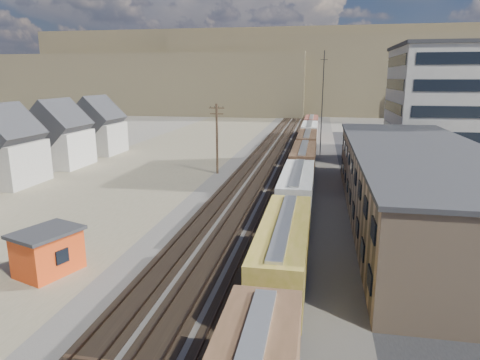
# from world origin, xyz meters

# --- Properties ---
(ballast_bed) EXTENTS (18.00, 200.00, 0.06)m
(ballast_bed) POSITION_xyz_m (0.00, 50.00, 0.03)
(ballast_bed) COLOR #4C4742
(ballast_bed) RESTS_ON ground
(dirt_yard) EXTENTS (24.00, 180.00, 0.03)m
(dirt_yard) POSITION_xyz_m (-20.00, 40.00, 0.01)
(dirt_yard) COLOR #70684D
(dirt_yard) RESTS_ON ground
(asphalt_lot) EXTENTS (26.00, 120.00, 0.04)m
(asphalt_lot) POSITION_xyz_m (22.00, 35.00, 0.02)
(asphalt_lot) COLOR #232326
(asphalt_lot) RESTS_ON ground
(rail_tracks) EXTENTS (11.40, 200.00, 0.24)m
(rail_tracks) POSITION_xyz_m (-0.55, 50.00, 0.11)
(rail_tracks) COLOR black
(rail_tracks) RESTS_ON ground
(freight_train) EXTENTS (3.00, 119.74, 4.46)m
(freight_train) POSITION_xyz_m (3.80, 31.71, 2.79)
(freight_train) COLOR black
(freight_train) RESTS_ON ground
(warehouse) EXTENTS (12.40, 40.40, 7.25)m
(warehouse) POSITION_xyz_m (14.98, 25.00, 3.65)
(warehouse) COLOR #A28365
(warehouse) RESTS_ON ground
(office_tower) EXTENTS (22.60, 18.60, 18.45)m
(office_tower) POSITION_xyz_m (27.95, 54.95, 9.26)
(office_tower) COLOR #9E998E
(office_tower) RESTS_ON ground
(utility_pole_north) EXTENTS (2.20, 0.32, 10.00)m
(utility_pole_north) POSITION_xyz_m (-8.50, 42.00, 5.30)
(utility_pole_north) COLOR #382619
(utility_pole_north) RESTS_ON ground
(radio_mast) EXTENTS (1.20, 0.16, 18.00)m
(radio_mast) POSITION_xyz_m (6.00, 60.00, 9.12)
(radio_mast) COLOR black
(radio_mast) RESTS_ON ground
(hills_north) EXTENTS (265.00, 80.00, 32.00)m
(hills_north) POSITION_xyz_m (0.17, 167.92, 14.10)
(hills_north) COLOR brown
(hills_north) RESTS_ON ground
(maintenance_shed) EXTENTS (4.62, 5.22, 3.19)m
(maintenance_shed) POSITION_xyz_m (-12.69, 8.50, 1.63)
(maintenance_shed) COLOR #DD4314
(maintenance_shed) RESTS_ON ground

